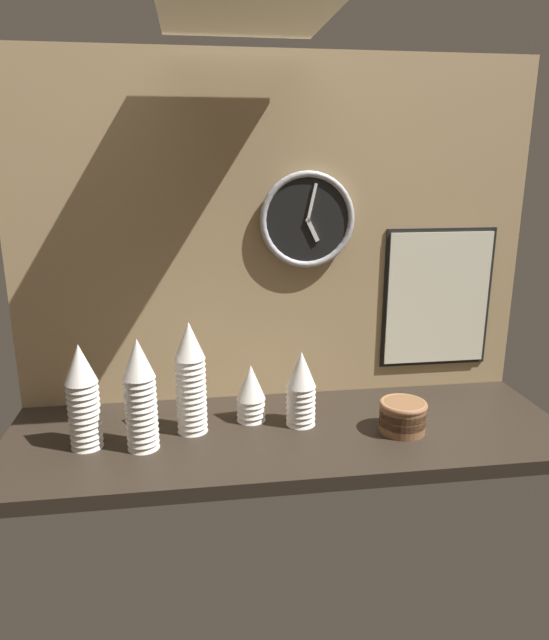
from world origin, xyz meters
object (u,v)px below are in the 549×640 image
cup_stack_left (140,395)px  cup_stack_center_right (301,388)px  cup_stack_center_left (191,378)px  wall_clock (307,220)px  menu_board (437,298)px  cup_stack_far_left (83,397)px  bowl_stack_right (403,415)px  cup_stack_center (251,393)px

cup_stack_left → cup_stack_center_right: bearing=10.5°
cup_stack_left → cup_stack_center_left: (0.13, 0.08, 0.01)m
wall_clock → menu_board: size_ratio=0.64×
cup_stack_center_left → cup_stack_center_right: bearing=0.3°
cup_stack_far_left → bowl_stack_right: (0.87, -0.03, -0.10)m
cup_stack_center_left → menu_board: (0.81, 0.22, 0.15)m
cup_stack_center → wall_clock: 0.55m
menu_board → cup_stack_center: bearing=-164.6°
cup_stack_center_right → cup_stack_center_left: (-0.31, -0.00, 0.05)m
bowl_stack_right → cup_stack_left: bearing=179.7°
cup_stack_left → wall_clock: 0.71m
cup_stack_center → cup_stack_center_left: 0.19m
cup_stack_far_left → cup_stack_left: 0.15m
cup_stack_center_right → cup_stack_far_left: bearing=-174.8°
cup_stack_left → cup_stack_center_right: cup_stack_left is taller
menu_board → cup_stack_center_right: bearing=-155.7°
cup_stack_left → cup_stack_center: 0.34m
cup_stack_far_left → cup_stack_center_left: bearing=10.7°
cup_stack_left → wall_clock: (0.50, 0.30, 0.42)m
cup_stack_far_left → menu_board: menu_board is taller
cup_stack_far_left → cup_stack_center: cup_stack_far_left is taller
cup_stack_center_right → cup_stack_center: bearing=161.3°
cup_stack_center → menu_board: (0.63, 0.18, 0.22)m
cup_stack_center_left → wall_clock: (0.37, 0.22, 0.41)m
cup_stack_center_left → bowl_stack_right: (0.59, -0.09, -0.11)m
cup_stack_far_left → menu_board: bearing=14.3°
cup_stack_center → cup_stack_center_left: bearing=-164.1°
cup_stack_left → cup_stack_center_right: (0.44, 0.08, -0.04)m
cup_stack_far_left → menu_board: (1.09, 0.28, 0.16)m
bowl_stack_right → cup_stack_far_left: bearing=177.9°
cup_stack_left → bowl_stack_right: cup_stack_left is taller
cup_stack_center → menu_board: size_ratio=0.38×
cup_stack_far_left → cup_stack_center_left: (0.28, 0.05, 0.02)m
bowl_stack_right → menu_board: size_ratio=0.30×
wall_clock → cup_stack_center_left: bearing=-149.6°
cup_stack_center_left → wall_clock: 0.59m
cup_stack_center_right → wall_clock: wall_clock is taller
cup_stack_far_left → cup_stack_center_left: 0.29m
bowl_stack_right → menu_board: bearing=55.0°
cup_stack_center → bowl_stack_right: 0.44m
cup_stack_left → cup_stack_center_left: cup_stack_center_left is taller
cup_stack_center → wall_clock: wall_clock is taller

